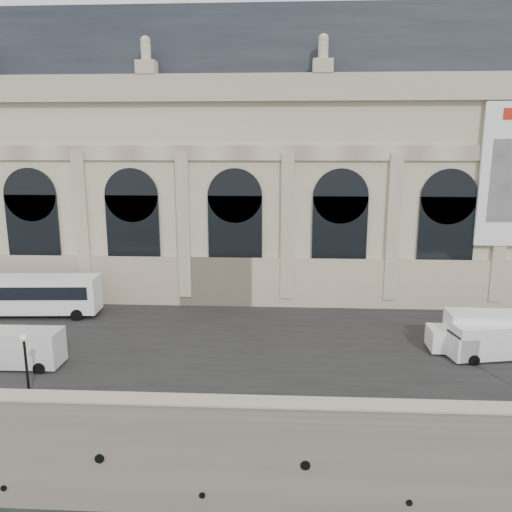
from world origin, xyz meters
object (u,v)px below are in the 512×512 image
at_px(van_b, 14,348).
at_px(van_c, 485,341).
at_px(box_truck, 485,333).
at_px(bus_left, 28,294).
at_px(lamp_left, 27,368).

relative_size(van_b, van_c, 0.97).
bearing_deg(box_truck, van_b, -172.84).
distance_m(bus_left, box_truck, 39.64).
relative_size(van_c, lamp_left, 1.46).
relative_size(van_c, box_truck, 0.79).
bearing_deg(van_c, lamp_left, -165.43).
bearing_deg(lamp_left, van_b, 125.82).
xyz_separation_m(bus_left, van_b, (4.50, -10.84, -0.75)).
distance_m(bus_left, lamp_left, 17.49).
relative_size(box_truck, lamp_left, 1.85).
xyz_separation_m(bus_left, van_c, (38.71, -7.59, -0.78)).
distance_m(van_c, lamp_left, 31.81).
bearing_deg(lamp_left, van_c, 14.57).
height_order(box_truck, lamp_left, lamp_left).
xyz_separation_m(bus_left, box_truck, (39.10, -6.49, -0.55)).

